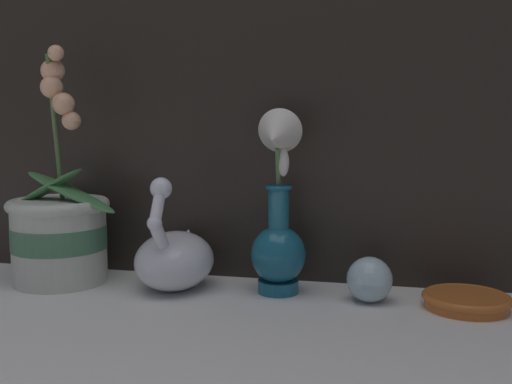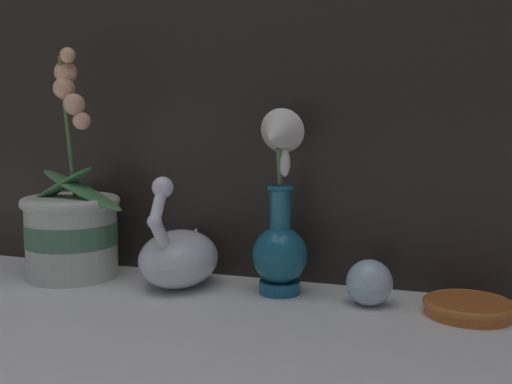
{
  "view_description": "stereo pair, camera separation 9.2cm",
  "coord_description": "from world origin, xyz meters",
  "px_view_note": "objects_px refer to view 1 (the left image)",
  "views": [
    {
      "loc": [
        0.22,
        -0.78,
        0.28
      ],
      "look_at": [
        0.02,
        0.11,
        0.17
      ],
      "focal_mm": 42.0,
      "sensor_mm": 36.0,
      "label": 1
    },
    {
      "loc": [
        0.31,
        -0.76,
        0.28
      ],
      "look_at": [
        0.02,
        0.11,
        0.17
      ],
      "focal_mm": 42.0,
      "sensor_mm": 36.0,
      "label": 2
    }
  ],
  "objects_px": {
    "orchid_potted_plant": "(59,229)",
    "glass_sphere": "(369,280)",
    "swan_figurine": "(175,257)",
    "amber_dish": "(466,300)",
    "blue_vase": "(278,220)"
  },
  "relations": [
    {
      "from": "orchid_potted_plant",
      "to": "swan_figurine",
      "type": "bearing_deg",
      "value": 1.51
    },
    {
      "from": "orchid_potted_plant",
      "to": "glass_sphere",
      "type": "distance_m",
      "value": 0.52
    },
    {
      "from": "orchid_potted_plant",
      "to": "blue_vase",
      "type": "bearing_deg",
      "value": 1.73
    },
    {
      "from": "amber_dish",
      "to": "blue_vase",
      "type": "bearing_deg",
      "value": 177.24
    },
    {
      "from": "orchid_potted_plant",
      "to": "glass_sphere",
      "type": "relative_size",
      "value": 5.69
    },
    {
      "from": "blue_vase",
      "to": "glass_sphere",
      "type": "xyz_separation_m",
      "value": [
        0.14,
        -0.01,
        -0.09
      ]
    },
    {
      "from": "orchid_potted_plant",
      "to": "glass_sphere",
      "type": "height_order",
      "value": "orchid_potted_plant"
    },
    {
      "from": "swan_figurine",
      "to": "amber_dish",
      "type": "height_order",
      "value": "swan_figurine"
    },
    {
      "from": "orchid_potted_plant",
      "to": "amber_dish",
      "type": "distance_m",
      "value": 0.67
    },
    {
      "from": "orchid_potted_plant",
      "to": "swan_figurine",
      "type": "distance_m",
      "value": 0.21
    },
    {
      "from": "orchid_potted_plant",
      "to": "glass_sphere",
      "type": "xyz_separation_m",
      "value": [
        0.52,
        -0.0,
        -0.06
      ]
    },
    {
      "from": "orchid_potted_plant",
      "to": "swan_figurine",
      "type": "height_order",
      "value": "orchid_potted_plant"
    },
    {
      "from": "blue_vase",
      "to": "glass_sphere",
      "type": "bearing_deg",
      "value": -4.81
    },
    {
      "from": "swan_figurine",
      "to": "glass_sphere",
      "type": "bearing_deg",
      "value": -1.13
    },
    {
      "from": "orchid_potted_plant",
      "to": "amber_dish",
      "type": "xyz_separation_m",
      "value": [
        0.66,
        -0.0,
        -0.08
      ]
    }
  ]
}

